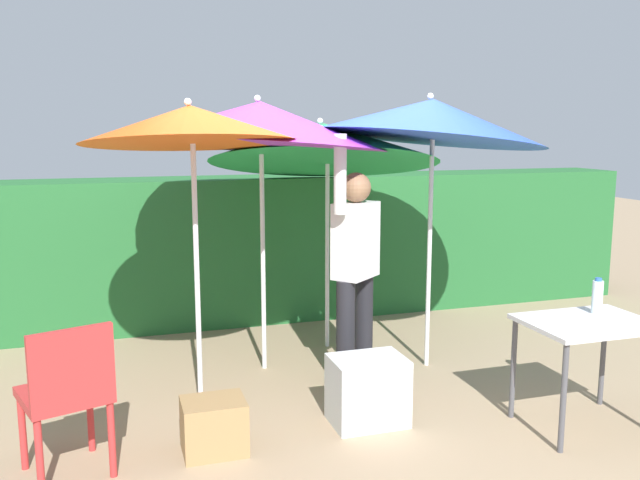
# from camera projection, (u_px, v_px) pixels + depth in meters

# --- Properties ---
(ground_plane) EXTENTS (24.00, 24.00, 0.00)m
(ground_plane) POSITION_uv_depth(u_px,v_px,m) (332.00, 396.00, 4.88)
(ground_plane) COLOR #9E8466
(hedge_row) EXTENTS (8.00, 0.70, 1.44)m
(hedge_row) POSITION_uv_depth(u_px,v_px,m) (264.00, 247.00, 6.83)
(hedge_row) COLOR #23602D
(hedge_row) RESTS_ON ground_plane
(umbrella_rainbow) EXTENTS (2.02, 2.01, 2.25)m
(umbrella_rainbow) POSITION_uv_depth(u_px,v_px,m) (259.00, 124.00, 5.14)
(umbrella_rainbow) COLOR silver
(umbrella_rainbow) RESTS_ON ground_plane
(umbrella_orange) EXTENTS (1.44, 1.46, 2.14)m
(umbrella_orange) POSITION_uv_depth(u_px,v_px,m) (190.00, 125.00, 4.43)
(umbrella_orange) COLOR silver
(umbrella_orange) RESTS_ON ground_plane
(umbrella_yellow) EXTENTS (1.81, 1.79, 2.26)m
(umbrella_yellow) POSITION_uv_depth(u_px,v_px,m) (431.00, 120.00, 5.20)
(umbrella_yellow) COLOR silver
(umbrella_yellow) RESTS_ON ground_plane
(umbrella_navy) EXTENTS (1.99, 1.98, 2.18)m
(umbrella_navy) POSITION_uv_depth(u_px,v_px,m) (324.00, 144.00, 5.70)
(umbrella_navy) COLOR silver
(umbrella_navy) RESTS_ON ground_plane
(person_vendor) EXTENTS (0.48, 0.42, 1.88)m
(person_vendor) POSITION_uv_depth(u_px,v_px,m) (355.00, 262.00, 5.00)
(person_vendor) COLOR black
(person_vendor) RESTS_ON ground_plane
(chair_plastic) EXTENTS (0.56, 0.56, 0.89)m
(chair_plastic) POSITION_uv_depth(u_px,v_px,m) (67.00, 391.00, 3.66)
(chair_plastic) COLOR #B72D2D
(chair_plastic) RESTS_ON ground_plane
(cooler_box) EXTENTS (0.48, 0.35, 0.44)m
(cooler_box) POSITION_uv_depth(u_px,v_px,m) (368.00, 390.00, 4.41)
(cooler_box) COLOR silver
(cooler_box) RESTS_ON ground_plane
(crate_cardboard) EXTENTS (0.37, 0.30, 0.32)m
(crate_cardboard) POSITION_uv_depth(u_px,v_px,m) (214.00, 426.00, 4.02)
(crate_cardboard) COLOR #9E7A4C
(crate_cardboard) RESTS_ON ground_plane
(folding_table) EXTENTS (0.80, 0.60, 0.71)m
(folding_table) POSITION_uv_depth(u_px,v_px,m) (588.00, 334.00, 4.28)
(folding_table) COLOR #4C4C51
(folding_table) RESTS_ON ground_plane
(bottle_water) EXTENTS (0.07, 0.07, 0.24)m
(bottle_water) POSITION_uv_depth(u_px,v_px,m) (597.00, 297.00, 4.42)
(bottle_water) COLOR silver
(bottle_water) RESTS_ON folding_table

